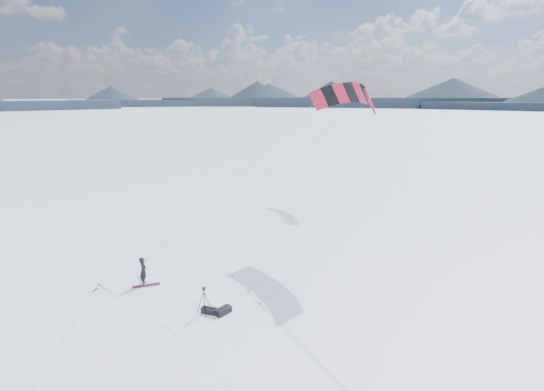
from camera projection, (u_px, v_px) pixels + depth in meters
name	position (u px, v px, depth m)	size (l,w,h in m)	color
ground	(161.00, 310.00, 19.41)	(1800.00, 1800.00, 0.00)	white
horizon_hills	(155.00, 231.00, 18.37)	(704.84, 706.81, 9.65)	black
snow_tracks	(168.00, 309.00, 19.53)	(17.62, 10.25, 0.01)	#ADBAD2
snowkiter	(145.00, 284.00, 22.08)	(0.59, 0.39, 1.61)	black
snowboard	(146.00, 285.00, 21.88)	(1.48, 0.28, 0.04)	maroon
tripod	(204.00, 297.00, 18.92)	(0.74, 0.66, 1.39)	black
gear_bag_a	(223.00, 311.00, 19.06)	(0.90, 0.72, 0.37)	black
gear_bag_b	(209.00, 310.00, 19.12)	(0.79, 0.74, 0.33)	black
power_kite	(346.00, 97.00, 25.99)	(14.89, 6.15, 9.74)	red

